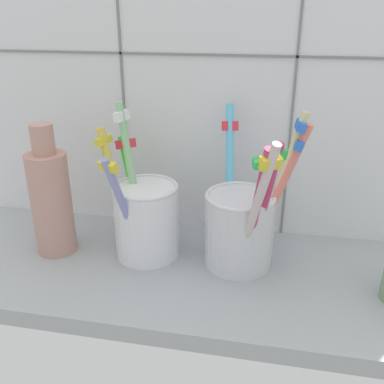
# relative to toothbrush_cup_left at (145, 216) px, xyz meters

# --- Properties ---
(counter_slab) EXTENTS (0.64, 0.22, 0.02)m
(counter_slab) POSITION_rel_toothbrush_cup_left_xyz_m (0.06, -0.02, -0.06)
(counter_slab) COLOR #9EA3A8
(counter_slab) RESTS_ON ground
(tile_wall_back) EXTENTS (0.64, 0.02, 0.45)m
(tile_wall_back) POSITION_rel_toothbrush_cup_left_xyz_m (0.06, 0.10, 0.15)
(tile_wall_back) COLOR white
(tile_wall_back) RESTS_ON ground
(toothbrush_cup_left) EXTENTS (0.10, 0.12, 0.19)m
(toothbrush_cup_left) POSITION_rel_toothbrush_cup_left_xyz_m (0.00, 0.00, 0.00)
(toothbrush_cup_left) COLOR white
(toothbrush_cup_left) RESTS_ON counter_slab
(toothbrush_cup_right) EXTENTS (0.11, 0.15, 0.18)m
(toothbrush_cup_right) POSITION_rel_toothbrush_cup_left_xyz_m (0.12, -0.00, 0.00)
(toothbrush_cup_right) COLOR silver
(toothbrush_cup_right) RESTS_ON counter_slab
(ceramic_vase) EXTENTS (0.05, 0.05, 0.16)m
(ceramic_vase) POSITION_rel_toothbrush_cup_left_xyz_m (-0.11, -0.01, 0.02)
(ceramic_vase) COLOR tan
(ceramic_vase) RESTS_ON counter_slab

